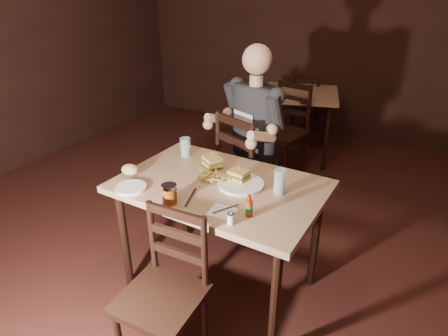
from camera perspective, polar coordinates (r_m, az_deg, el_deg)
The scene contains 23 objects.
room_shell at distance 1.72m, azimuth 0.44°, elevation 12.07°, with size 7.00×7.00×7.00m.
main_table at distance 2.24m, azimuth -0.60°, elevation -4.23°, with size 1.23×0.85×0.77m.
bg_table at distance 4.30m, azimuth 11.47°, elevation 10.16°, with size 0.97×0.97×0.77m.
chair_far at distance 2.93m, azimuth 4.57°, elevation -0.81°, with size 0.46×0.50×1.00m, color black, non-canonical shape.
chair_near at distance 1.99m, azimuth -9.67°, elevation -19.02°, with size 0.39×0.43×0.84m, color black, non-canonical shape.
bg_chair_far at distance 4.88m, azimuth 13.17°, elevation 8.87°, with size 0.40×0.44×0.87m, color black, non-canonical shape.
bg_chair_near at distance 3.86m, azimuth 8.75°, elevation 5.34°, with size 0.44×0.48×0.95m, color black, non-canonical shape.
diner at distance 2.71m, azimuth 4.17°, elevation 8.26°, with size 0.55×0.43×0.96m, color #28292D, non-canonical shape.
dinner_plate at distance 2.17m, azimuth 2.58°, elevation -2.56°, with size 0.26×0.26×0.01m, color white.
sandwich_left at distance 2.37m, azimuth -1.81°, elevation 1.47°, with size 0.11×0.09×0.10m, color gold, non-canonical shape.
sandwich_right at distance 2.19m, azimuth 2.28°, elevation -0.66°, with size 0.11×0.09×0.10m, color gold, non-canonical shape.
fries_pile at distance 2.21m, azimuth -1.46°, elevation -1.29°, with size 0.23×0.16×0.04m, color #E0CF68, non-canonical shape.
ketchup_dollop at distance 2.18m, azimuth -0.50°, elevation -2.02°, with size 0.04×0.04×0.01m, color maroon.
glass_left at distance 2.55m, azimuth -5.90°, elevation 3.19°, with size 0.07×0.07×0.13m, color silver.
glass_right at distance 2.09m, azimuth 8.47°, elevation -2.07°, with size 0.06×0.06×0.15m, color silver.
hot_sauce at distance 1.88m, azimuth 3.84°, elevation -5.70°, with size 0.04×0.04×0.12m, color #81370E, non-canonical shape.
salt_shaker at distance 1.83m, azimuth 1.06°, elevation -7.68°, with size 0.03×0.03×0.06m, color white, non-canonical shape.
syrup_dispenser at distance 2.00m, azimuth -8.31°, elevation -3.93°, with size 0.08×0.08×0.11m, color #81370E, non-canonical shape.
napkin at distance 1.93m, azimuth -0.27°, elevation -6.67°, with size 0.13×0.12×0.00m, color white.
knife at distance 2.06m, azimuth -5.10°, elevation -4.51°, with size 0.01×0.20×0.00m, color silver.
fork at distance 1.95m, azimuth 0.28°, elevation -6.29°, with size 0.01×0.16×0.00m, color silver.
side_plate at distance 2.20m, azimuth -13.99°, elevation -3.02°, with size 0.17×0.17×0.01m, color white.
bread_roll at distance 2.33m, azimuth -14.12°, elevation -0.24°, with size 0.11×0.09×0.07m, color tan.
Camera 1 is at (0.77, -1.49, 1.81)m, focal length 30.00 mm.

